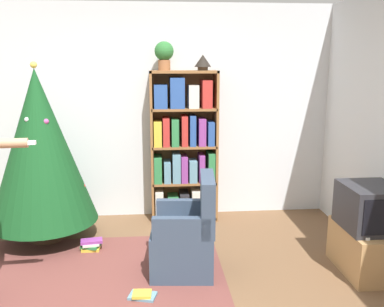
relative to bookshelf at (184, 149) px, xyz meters
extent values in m
cube|color=silver|center=(-0.49, 0.24, 0.42)|extent=(8.00, 0.10, 2.60)
cube|color=brown|center=(-0.93, -1.56, -0.88)|extent=(2.40, 2.06, 0.01)
cube|color=brown|center=(-0.38, 0.01, 0.03)|extent=(0.03, 0.33, 1.82)
cube|color=brown|center=(0.39, 0.01, 0.03)|extent=(0.03, 0.33, 1.82)
cube|color=brown|center=(0.01, 0.01, 0.92)|extent=(0.80, 0.33, 0.03)
cube|color=brown|center=(0.01, 0.17, 0.03)|extent=(0.80, 0.01, 1.82)
cube|color=brown|center=(0.01, 0.01, -0.85)|extent=(0.77, 0.33, 0.03)
cube|color=beige|center=(-0.30, -0.01, -0.67)|extent=(0.10, 0.29, 0.34)
cube|color=#2D7A42|center=(-0.13, -0.01, -0.71)|extent=(0.13, 0.29, 0.25)
cube|color=#232328|center=(0.00, 0.00, -0.69)|extent=(0.11, 0.31, 0.29)
cube|color=beige|center=(0.15, -0.03, -0.67)|extent=(0.11, 0.25, 0.33)
cube|color=#284C93|center=(0.31, 0.00, -0.66)|extent=(0.09, 0.30, 0.35)
cube|color=brown|center=(0.01, 0.01, -0.41)|extent=(0.77, 0.33, 0.03)
cube|color=#2D7A42|center=(-0.31, -0.01, -0.24)|extent=(0.09, 0.30, 0.31)
cube|color=#5B899E|center=(-0.20, -0.01, -0.27)|extent=(0.08, 0.29, 0.25)
cube|color=#5B899E|center=(-0.09, -0.02, -0.22)|extent=(0.09, 0.27, 0.35)
cube|color=#843889|center=(0.00, -0.03, -0.23)|extent=(0.08, 0.25, 0.32)
cube|color=#5B899E|center=(0.11, -0.04, -0.26)|extent=(0.09, 0.23, 0.26)
cube|color=#843889|center=(0.21, -0.02, -0.23)|extent=(0.07, 0.27, 0.33)
cube|color=#2D7A42|center=(0.33, -0.02, -0.22)|extent=(0.08, 0.28, 0.35)
cube|color=brown|center=(0.01, 0.01, 0.04)|extent=(0.77, 0.33, 0.03)
cube|color=gold|center=(-0.31, -0.04, 0.20)|extent=(0.09, 0.24, 0.29)
cube|color=#B22D28|center=(-0.21, -0.01, 0.22)|extent=(0.08, 0.30, 0.33)
cube|color=#2D7A42|center=(-0.10, -0.01, 0.21)|extent=(0.08, 0.28, 0.32)
cube|color=#B22D28|center=(0.01, -0.01, 0.23)|extent=(0.07, 0.28, 0.36)
cube|color=#284C93|center=(0.10, -0.03, 0.24)|extent=(0.07, 0.26, 0.36)
cube|color=#843889|center=(0.21, -0.02, 0.22)|extent=(0.08, 0.27, 0.32)
cube|color=#284C93|center=(0.32, -0.01, 0.20)|extent=(0.08, 0.29, 0.28)
cube|color=brown|center=(0.01, 0.01, 0.49)|extent=(0.77, 0.33, 0.03)
cube|color=#284C93|center=(-0.27, -0.03, 0.64)|extent=(0.15, 0.26, 0.27)
cube|color=#284C93|center=(-0.08, -0.01, 0.68)|extent=(0.17, 0.30, 0.35)
cube|color=beige|center=(0.11, -0.03, 0.63)|extent=(0.12, 0.25, 0.27)
cube|color=#B22D28|center=(0.27, -0.01, 0.66)|extent=(0.11, 0.29, 0.32)
cube|color=tan|center=(1.58, -1.52, -0.67)|extent=(0.44, 0.70, 0.43)
cube|color=#28282D|center=(1.58, -1.52, -0.25)|extent=(0.46, 0.52, 0.40)
cube|color=white|center=(1.45, -1.73, -0.44)|extent=(0.04, 0.12, 0.02)
cylinder|color=#4C3323|center=(-1.55, -0.50, -0.83)|extent=(0.36, 0.36, 0.10)
cylinder|color=brown|center=(-1.55, -0.50, -0.72)|extent=(0.08, 0.08, 0.12)
cone|color=#14471E|center=(-1.55, -0.50, 0.16)|extent=(1.13, 1.13, 1.64)
sphere|color=#B74C93|center=(-1.44, -0.64, 0.44)|extent=(0.06, 0.06, 0.06)
sphere|color=silver|center=(-2.00, -0.48, -0.39)|extent=(0.07, 0.07, 0.07)
sphere|color=silver|center=(-1.62, -0.66, 0.47)|extent=(0.05, 0.05, 0.05)
sphere|color=red|center=(-1.14, -0.46, -0.30)|extent=(0.05, 0.05, 0.05)
sphere|color=#E5CC4C|center=(-1.55, -0.50, 1.00)|extent=(0.07, 0.07, 0.07)
cube|color=#334256|center=(-0.11, -1.37, -0.67)|extent=(0.61, 0.61, 0.42)
cube|color=#334256|center=(0.12, -1.39, -0.21)|extent=(0.17, 0.57, 0.50)
cube|color=#334256|center=(-0.09, -1.13, -0.36)|extent=(0.51, 0.12, 0.20)
cube|color=#334256|center=(-0.13, -1.61, -0.36)|extent=(0.51, 0.12, 0.20)
cube|color=white|center=(-1.26, -1.91, 0.46)|extent=(0.11, 0.04, 0.03)
cylinder|color=#935B38|center=(-0.22, 0.01, 0.99)|extent=(0.14, 0.14, 0.12)
sphere|color=#2D7033|center=(-0.22, 0.01, 1.15)|extent=(0.22, 0.22, 0.22)
cylinder|color=#473828|center=(0.23, 0.01, 0.95)|extent=(0.12, 0.12, 0.04)
cone|color=black|center=(0.23, 0.01, 1.04)|extent=(0.20, 0.20, 0.14)
cube|color=gold|center=(-1.03, -0.84, -0.87)|extent=(0.18, 0.12, 0.03)
cube|color=#2D7A42|center=(-1.03, -0.83, -0.83)|extent=(0.21, 0.19, 0.03)
cube|color=beige|center=(-1.03, -0.83, -0.81)|extent=(0.19, 0.18, 0.03)
cube|color=#843889|center=(-1.02, -0.84, -0.78)|extent=(0.23, 0.15, 0.03)
cube|color=#5B899E|center=(-0.47, -1.80, -0.87)|extent=(0.25, 0.20, 0.03)
cube|color=gold|center=(-0.47, -1.81, -0.84)|extent=(0.16, 0.14, 0.03)
camera|label=1|loc=(-0.35, -5.04, 1.04)|focal=40.00mm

